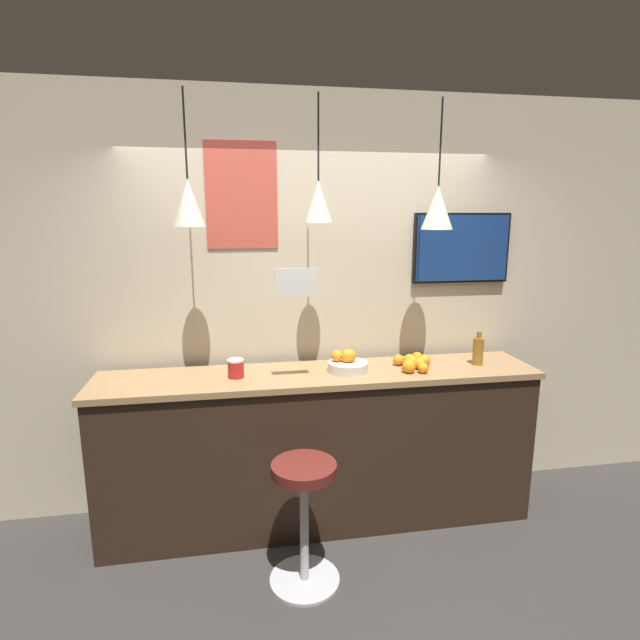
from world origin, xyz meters
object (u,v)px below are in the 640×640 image
object	(u,v)px
fruit_bowl	(347,363)
mounted_tv	(462,248)
bar_stool	(304,504)
juice_bottle	(478,351)
spread_jar	(236,368)

from	to	relation	value
fruit_bowl	mounted_tv	size ratio (longest dim) A/B	0.36
bar_stool	fruit_bowl	xyz separation A→B (m)	(0.37, 0.57, 0.63)
juice_bottle	mounted_tv	xyz separation A→B (m)	(-0.00, 0.34, 0.67)
fruit_bowl	spread_jar	xyz separation A→B (m)	(-0.72, -0.00, 0.00)
spread_jar	bar_stool	bearing A→B (deg)	-58.06
fruit_bowl	spread_jar	bearing A→B (deg)	-179.74
bar_stool	spread_jar	bearing A→B (deg)	121.94
mounted_tv	fruit_bowl	bearing A→B (deg)	-159.71
mounted_tv	spread_jar	bearing A→B (deg)	-168.21
bar_stool	juice_bottle	distance (m)	1.56
bar_stool	fruit_bowl	distance (m)	0.93
juice_bottle	bar_stool	bearing A→B (deg)	-156.30
spread_jar	mounted_tv	xyz separation A→B (m)	(1.64, 0.34, 0.71)
bar_stool	mounted_tv	distance (m)	2.07
bar_stool	spread_jar	distance (m)	0.92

